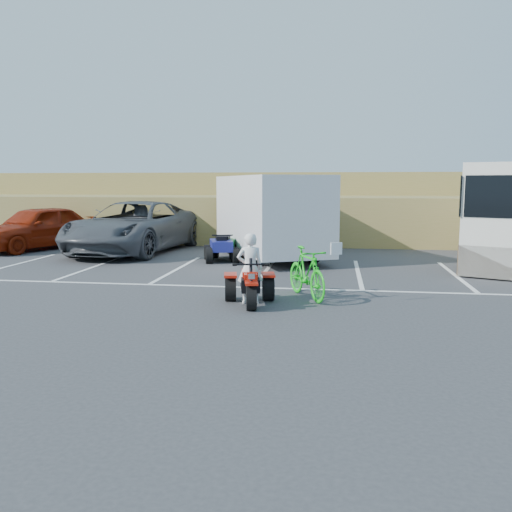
# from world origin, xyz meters

# --- Properties ---
(ground) EXTENTS (100.00, 100.00, 0.00)m
(ground) POSITION_xyz_m (0.00, 0.00, 0.00)
(ground) COLOR #353538
(ground) RESTS_ON ground
(parking_stripes) EXTENTS (28.00, 5.16, 0.01)m
(parking_stripes) POSITION_xyz_m (0.87, 4.07, 0.00)
(parking_stripes) COLOR white
(parking_stripes) RESTS_ON ground
(grass_embankment) EXTENTS (40.00, 8.50, 3.10)m
(grass_embankment) POSITION_xyz_m (0.00, 15.48, 1.42)
(grass_embankment) COLOR olive
(grass_embankment) RESTS_ON ground
(red_trike_atv) EXTENTS (1.39, 1.68, 0.97)m
(red_trike_atv) POSITION_xyz_m (0.24, 0.51, 0.00)
(red_trike_atv) COLOR #AB1809
(red_trike_atv) RESTS_ON ground
(rider) EXTENTS (0.62, 0.47, 1.54)m
(rider) POSITION_xyz_m (0.21, 0.66, 0.77)
(rider) COLOR white
(rider) RESTS_ON ground
(green_dirt_bike) EXTENTS (1.36, 1.98, 1.16)m
(green_dirt_bike) POSITION_xyz_m (1.40, 1.36, 0.58)
(green_dirt_bike) COLOR #14BF19
(green_dirt_bike) RESTS_ON ground
(grey_pickup) EXTENTS (3.89, 7.16, 1.91)m
(grey_pickup) POSITION_xyz_m (-5.50, 8.75, 0.95)
(grey_pickup) COLOR #46484D
(grey_pickup) RESTS_ON ground
(red_car) EXTENTS (3.74, 5.42, 1.71)m
(red_car) POSITION_xyz_m (-9.60, 9.03, 0.86)
(red_car) COLOR maroon
(red_car) RESTS_ON ground
(cargo_trailer) EXTENTS (4.76, 6.53, 2.83)m
(cargo_trailer) POSITION_xyz_m (-0.24, 7.87, 1.53)
(cargo_trailer) COLOR silver
(cargo_trailer) RESTS_ON ground
(quad_atv_blue) EXTENTS (1.46, 1.70, 0.95)m
(quad_atv_blue) POSITION_xyz_m (-1.74, 6.81, 0.00)
(quad_atv_blue) COLOR navy
(quad_atv_blue) RESTS_ON ground
(quad_atv_green) EXTENTS (1.09, 1.43, 0.91)m
(quad_atv_green) POSITION_xyz_m (-1.69, 7.16, 0.00)
(quad_atv_green) COLOR #145B25
(quad_atv_green) RESTS_ON ground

